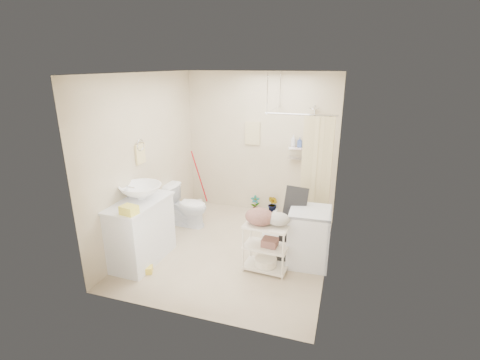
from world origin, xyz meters
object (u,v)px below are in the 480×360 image
object	(u,v)px
toilet	(187,205)
washing_machine	(309,237)
vanity	(140,231)
laundry_rack	(266,243)

from	to	relation	value
toilet	washing_machine	bearing A→B (deg)	-104.06
vanity	washing_machine	xyz separation A→B (m)	(2.30, 0.64, -0.05)
laundry_rack	vanity	bearing A→B (deg)	-166.63
vanity	toilet	world-z (taller)	vanity
washing_machine	laundry_rack	distance (m)	0.64
vanity	laundry_rack	size ratio (longest dim) A/B	1.27
vanity	laundry_rack	distance (m)	1.79
vanity	washing_machine	distance (m)	2.39
vanity	toilet	distance (m)	1.26
vanity	washing_machine	world-z (taller)	vanity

